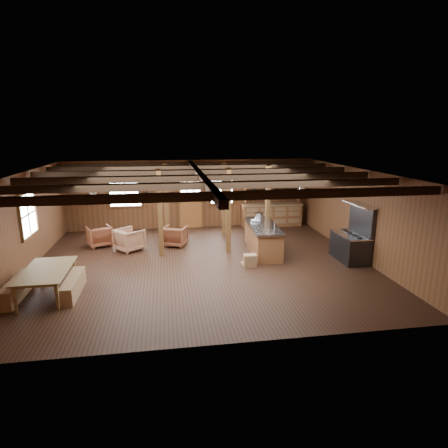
# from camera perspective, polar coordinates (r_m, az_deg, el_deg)

# --- Properties ---
(room) EXTENTS (10.04, 9.04, 2.84)m
(room) POSITION_cam_1_polar(r_m,az_deg,el_deg) (11.10, -3.55, 0.77)
(room) COLOR black
(room) RESTS_ON ground
(ceiling_joists) EXTENTS (9.80, 8.82, 0.18)m
(ceiling_joists) POSITION_cam_1_polar(r_m,az_deg,el_deg) (11.06, -3.74, 7.45)
(ceiling_joists) COLOR black
(ceiling_joists) RESTS_ON ceiling
(timber_posts) EXTENTS (3.95, 2.35, 2.80)m
(timber_posts) POSITION_cam_1_polar(r_m,az_deg,el_deg) (13.18, -2.17, 2.90)
(timber_posts) COLOR #4F3316
(timber_posts) RESTS_ON floor
(back_door) EXTENTS (1.02, 0.08, 2.15)m
(back_door) POSITION_cam_1_polar(r_m,az_deg,el_deg) (15.55, -5.10, 2.62)
(back_door) COLOR brown
(back_door) RESTS_ON floor
(window_back_left) EXTENTS (1.32, 0.06, 1.32)m
(window_back_left) POSITION_cam_1_polar(r_m,az_deg,el_deg) (15.49, -14.83, 4.87)
(window_back_left) COLOR white
(window_back_left) RESTS_ON wall_back
(window_back_right) EXTENTS (1.02, 0.06, 1.32)m
(window_back_right) POSITION_cam_1_polar(r_m,az_deg,el_deg) (15.57, -0.36, 5.38)
(window_back_right) COLOR white
(window_back_right) RESTS_ON wall_back
(window_left) EXTENTS (0.14, 1.24, 1.32)m
(window_left) POSITION_cam_1_polar(r_m,az_deg,el_deg) (12.17, -27.76, 1.30)
(window_left) COLOR white
(window_left) RESTS_ON wall_back
(notice_boards) EXTENTS (1.08, 0.03, 0.90)m
(notice_boards) POSITION_cam_1_polar(r_m,az_deg,el_deg) (15.40, -10.75, 5.19)
(notice_boards) COLOR beige
(notice_boards) RESTS_ON wall_back
(back_counter) EXTENTS (2.55, 0.60, 2.45)m
(back_counter) POSITION_cam_1_polar(r_m,az_deg,el_deg) (15.95, 7.27, 1.83)
(back_counter) COLOR brown
(back_counter) RESTS_ON floor
(pendant_lamps) EXTENTS (1.86, 2.36, 0.66)m
(pendant_lamps) POSITION_cam_1_polar(r_m,az_deg,el_deg) (11.95, -14.93, 5.42)
(pendant_lamps) COLOR #2D2D2F
(pendant_lamps) RESTS_ON ceiling
(pot_rack) EXTENTS (0.36, 3.00, 0.44)m
(pot_rack) POSITION_cam_1_polar(r_m,az_deg,el_deg) (12.12, 11.45, 5.79)
(pot_rack) COLOR #2D2D2F
(pot_rack) RESTS_ON ceiling
(kitchen_island) EXTENTS (1.00, 2.54, 1.20)m
(kitchen_island) POSITION_cam_1_polar(r_m,az_deg,el_deg) (12.47, 5.94, -2.18)
(kitchen_island) COLOR brown
(kitchen_island) RESTS_ON floor
(step_stool) EXTENTS (0.43, 0.31, 0.37)m
(step_stool) POSITION_cam_1_polar(r_m,az_deg,el_deg) (11.21, 3.98, -5.58)
(step_stool) COLOR brown
(step_stool) RESTS_ON floor
(commercial_range) EXTENTS (0.77, 1.45, 1.79)m
(commercial_range) POSITION_cam_1_polar(r_m,az_deg,el_deg) (12.27, 18.91, -2.59)
(commercial_range) COLOR #2D2D2F
(commercial_range) RESTS_ON floor
(dining_table) EXTENTS (1.09, 1.93, 0.68)m
(dining_table) POSITION_cam_1_polar(r_m,az_deg,el_deg) (10.19, -25.09, -8.08)
(dining_table) COLOR brown
(dining_table) RESTS_ON floor
(bench_wall) EXTENTS (0.31, 1.64, 0.45)m
(bench_wall) POSITION_cam_1_polar(r_m,az_deg,el_deg) (10.47, -29.01, -8.63)
(bench_wall) COLOR brown
(bench_wall) RESTS_ON floor
(bench_aisle) EXTENTS (0.30, 1.58, 0.44)m
(bench_aisle) POSITION_cam_1_polar(r_m,az_deg,el_deg) (10.09, -21.99, -8.71)
(bench_aisle) COLOR brown
(bench_aisle) RESTS_ON floor
(armchair_a) EXTENTS (1.01, 1.02, 0.71)m
(armchair_a) POSITION_cam_1_polar(r_m,az_deg,el_deg) (13.80, -18.45, -1.77)
(armchair_a) COLOR brown
(armchair_a) RESTS_ON floor
(armchair_b) EXTENTS (0.97, 0.98, 0.70)m
(armchair_b) POSITION_cam_1_polar(r_m,az_deg,el_deg) (13.24, -7.44, -1.82)
(armchair_b) COLOR brown
(armchair_b) RESTS_ON floor
(armchair_c) EXTENTS (1.14, 1.14, 0.75)m
(armchair_c) POSITION_cam_1_polar(r_m,az_deg,el_deg) (13.02, -14.20, -2.31)
(armchair_c) COLOR #935F43
(armchair_c) RESTS_ON floor
(counter_pot) EXTENTS (0.31, 0.31, 0.18)m
(counter_pot) POSITION_cam_1_polar(r_m,az_deg,el_deg) (13.30, 5.40, 1.33)
(counter_pot) COLOR silver
(counter_pot) RESTS_ON kitchen_island
(bowl) EXTENTS (0.28, 0.28, 0.07)m
(bowl) POSITION_cam_1_polar(r_m,az_deg,el_deg) (12.71, 4.63, 0.48)
(bowl) COLOR silver
(bowl) RESTS_ON kitchen_island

